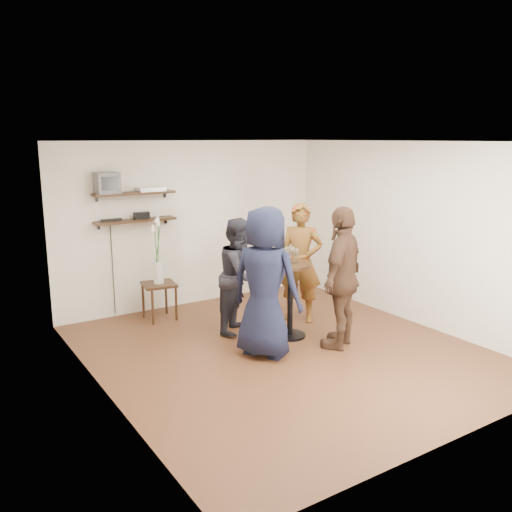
{
  "coord_description": "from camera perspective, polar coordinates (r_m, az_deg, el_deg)",
  "views": [
    {
      "loc": [
        -3.77,
        -5.22,
        2.65
      ],
      "look_at": [
        -0.16,
        0.4,
        1.18
      ],
      "focal_mm": 38.0,
      "sensor_mm": 36.0,
      "label": 1
    }
  ],
  "objects": [
    {
      "name": "wine_glass_fr",
      "position": [
        7.13,
        4.22,
        0.31
      ],
      "size": [
        0.07,
        0.07,
        0.2
      ],
      "color": "silver",
      "rests_on": "drinks_table"
    },
    {
      "name": "dvd_deck",
      "position": [
        8.21,
        -11.04,
        6.92
      ],
      "size": [
        0.4,
        0.24,
        0.06
      ],
      "primitive_type": "cube",
      "color": "silver",
      "rests_on": "shelf_upper"
    },
    {
      "name": "wine_glass_bl",
      "position": [
        7.17,
        3.33,
        0.4
      ],
      "size": [
        0.07,
        0.07,
        0.21
      ],
      "color": "silver",
      "rests_on": "drinks_table"
    },
    {
      "name": "vase_lilies",
      "position": [
        8.01,
        -10.29,
        -0.57
      ],
      "size": [
        0.2,
        0.21,
        1.04
      ],
      "rotation": [
        0.0,
        0.0,
        -0.15
      ],
      "color": "silver",
      "rests_on": "side_table"
    },
    {
      "name": "shelf_lower",
      "position": [
        8.18,
        -12.56,
        3.67
      ],
      "size": [
        1.2,
        0.25,
        0.04
      ],
      "primitive_type": "cube",
      "color": "black",
      "rests_on": "room"
    },
    {
      "name": "drinks_table",
      "position": [
        7.25,
        3.63,
        -3.57
      ],
      "size": [
        0.56,
        0.56,
        1.02
      ],
      "color": "black",
      "rests_on": "room"
    },
    {
      "name": "side_table",
      "position": [
        8.11,
        -10.17,
        -3.45
      ],
      "size": [
        0.52,
        0.52,
        0.55
      ],
      "rotation": [
        0.0,
        0.0,
        -0.15
      ],
      "color": "black",
      "rests_on": "room"
    },
    {
      "name": "person_dark",
      "position": [
        7.43,
        -1.69,
        -2.05
      ],
      "size": [
        0.98,
        0.95,
        1.59
      ],
      "primitive_type": "imported",
      "rotation": [
        0.0,
        0.0,
        0.67
      ],
      "color": "black",
      "rests_on": "room"
    },
    {
      "name": "wine_glass_fl",
      "position": [
        7.07,
        3.29,
        0.27
      ],
      "size": [
        0.07,
        0.07,
        0.21
      ],
      "color": "silver",
      "rests_on": "drinks_table"
    },
    {
      "name": "shelf_upper",
      "position": [
        8.13,
        -12.69,
        6.46
      ],
      "size": [
        1.2,
        0.25,
        0.04
      ],
      "primitive_type": "cube",
      "color": "black",
      "rests_on": "room"
    },
    {
      "name": "room",
      "position": [
        6.58,
        3.06,
        0.56
      ],
      "size": [
        4.58,
        5.08,
        2.68
      ],
      "color": "#482B17",
      "rests_on": "ground"
    },
    {
      "name": "person_brown",
      "position": [
        6.93,
        9.07,
        -2.27
      ],
      "size": [
        1.15,
        0.91,
        1.82
      ],
      "primitive_type": "imported",
      "rotation": [
        0.0,
        0.0,
        3.65
      ],
      "color": "#432B1C",
      "rests_on": "room"
    },
    {
      "name": "person_navy",
      "position": [
        6.56,
        0.97,
        -2.79
      ],
      "size": [
        0.95,
        1.08,
        1.86
      ],
      "primitive_type": "imported",
      "rotation": [
        0.0,
        0.0,
        2.06
      ],
      "color": "black",
      "rests_on": "room"
    },
    {
      "name": "radio",
      "position": [
        8.2,
        -11.94,
        4.2
      ],
      "size": [
        0.22,
        0.1,
        0.1
      ],
      "primitive_type": "cube",
      "color": "black",
      "rests_on": "shelf_lower"
    },
    {
      "name": "crt_monitor",
      "position": [
        7.98,
        -15.44,
        7.42
      ],
      "size": [
        0.32,
        0.3,
        0.3
      ],
      "primitive_type": "cube",
      "color": "#59595B",
      "rests_on": "shelf_upper"
    },
    {
      "name": "wine_glass_br",
      "position": [
        7.15,
        3.71,
        0.47
      ],
      "size": [
        0.07,
        0.07,
        0.22
      ],
      "color": "silver",
      "rests_on": "drinks_table"
    },
    {
      "name": "power_strip",
      "position": [
        8.11,
        -14.97,
        3.71
      ],
      "size": [
        0.3,
        0.05,
        0.03
      ],
      "primitive_type": "cube",
      "color": "black",
      "rests_on": "shelf_lower"
    },
    {
      "name": "person_plaid",
      "position": [
        7.88,
        4.71,
        -0.69
      ],
      "size": [
        0.73,
        0.75,
        1.74
      ],
      "primitive_type": "imported",
      "rotation": [
        0.0,
        0.0,
        -0.84
      ],
      "color": "red",
      "rests_on": "room"
    }
  ]
}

